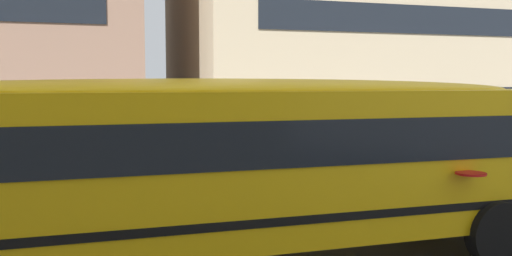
% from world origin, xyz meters
% --- Properties ---
extents(ground_plane, '(400.00, 400.00, 0.00)m').
position_xyz_m(ground_plane, '(0.00, 0.00, 0.00)').
color(ground_plane, '#4C4C4F').
extents(sidewalk_far, '(120.00, 3.00, 0.01)m').
position_xyz_m(sidewalk_far, '(0.00, 8.15, 0.01)').
color(sidewalk_far, gray).
rests_on(sidewalk_far, ground_plane).
extents(lane_centreline, '(110.00, 0.16, 0.01)m').
position_xyz_m(lane_centreline, '(0.00, 0.00, 0.00)').
color(lane_centreline, silver).
rests_on(lane_centreline, ground_plane).
extents(school_bus, '(12.32, 2.91, 2.75)m').
position_xyz_m(school_bus, '(-0.28, -1.45, 1.64)').
color(school_bus, yellow).
rests_on(school_bus, ground_plane).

